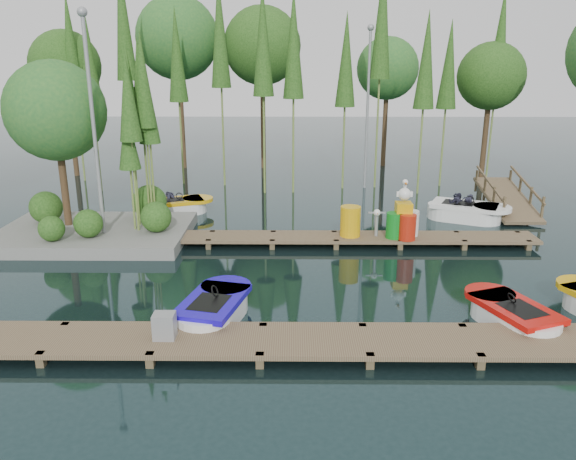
{
  "coord_description": "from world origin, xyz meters",
  "views": [
    {
      "loc": [
        0.64,
        -14.86,
        5.78
      ],
      "look_at": [
        0.5,
        0.5,
        1.1
      ],
      "focal_mm": 35.0,
      "sensor_mm": 36.0,
      "label": 1
    }
  ],
  "objects_px": {
    "boat_red": "(512,316)",
    "drum_cluster": "(404,221)",
    "utility_cabinet": "(164,326)",
    "island": "(79,143)",
    "boat_blue": "(214,310)",
    "yellow_barrel": "(350,221)",
    "boat_yellow_far": "(177,206)"
  },
  "relations": [
    {
      "from": "boat_red",
      "to": "drum_cluster",
      "type": "relative_size",
      "value": 1.48
    },
    {
      "from": "boat_red",
      "to": "island",
      "type": "bearing_deg",
      "value": 129.36
    },
    {
      "from": "yellow_barrel",
      "to": "drum_cluster",
      "type": "relative_size",
      "value": 0.52
    },
    {
      "from": "boat_red",
      "to": "yellow_barrel",
      "type": "relative_size",
      "value": 2.86
    },
    {
      "from": "boat_yellow_far",
      "to": "utility_cabinet",
      "type": "distance_m",
      "value": 10.99
    },
    {
      "from": "boat_red",
      "to": "drum_cluster",
      "type": "xyz_separation_m",
      "value": [
        -1.4,
        5.67,
        0.61
      ]
    },
    {
      "from": "yellow_barrel",
      "to": "boat_red",
      "type": "bearing_deg",
      "value": -62.03
    },
    {
      "from": "boat_blue",
      "to": "yellow_barrel",
      "type": "xyz_separation_m",
      "value": [
        3.66,
        5.58,
        0.53
      ]
    },
    {
      "from": "boat_red",
      "to": "drum_cluster",
      "type": "distance_m",
      "value": 5.87
    },
    {
      "from": "boat_yellow_far",
      "to": "drum_cluster",
      "type": "height_order",
      "value": "drum_cluster"
    },
    {
      "from": "boat_red",
      "to": "utility_cabinet",
      "type": "bearing_deg",
      "value": 167.31
    },
    {
      "from": "boat_blue",
      "to": "boat_yellow_far",
      "type": "height_order",
      "value": "boat_yellow_far"
    },
    {
      "from": "boat_blue",
      "to": "drum_cluster",
      "type": "height_order",
      "value": "drum_cluster"
    },
    {
      "from": "boat_yellow_far",
      "to": "drum_cluster",
      "type": "relative_size",
      "value": 1.54
    },
    {
      "from": "boat_blue",
      "to": "utility_cabinet",
      "type": "height_order",
      "value": "utility_cabinet"
    },
    {
      "from": "boat_yellow_far",
      "to": "utility_cabinet",
      "type": "height_order",
      "value": "boat_yellow_far"
    },
    {
      "from": "boat_yellow_far",
      "to": "drum_cluster",
      "type": "bearing_deg",
      "value": -27.22
    },
    {
      "from": "boat_yellow_far",
      "to": "utility_cabinet",
      "type": "xyz_separation_m",
      "value": [
        1.91,
        -10.82,
        0.29
      ]
    },
    {
      "from": "boat_blue",
      "to": "yellow_barrel",
      "type": "bearing_deg",
      "value": 70.29
    },
    {
      "from": "boat_red",
      "to": "boat_yellow_far",
      "type": "height_order",
      "value": "boat_yellow_far"
    },
    {
      "from": "island",
      "to": "drum_cluster",
      "type": "height_order",
      "value": "island"
    },
    {
      "from": "island",
      "to": "utility_cabinet",
      "type": "relative_size",
      "value": 12.55
    },
    {
      "from": "boat_yellow_far",
      "to": "drum_cluster",
      "type": "distance_m",
      "value": 9.01
    },
    {
      "from": "island",
      "to": "drum_cluster",
      "type": "relative_size",
      "value": 3.58
    },
    {
      "from": "utility_cabinet",
      "to": "yellow_barrel",
      "type": "xyz_separation_m",
      "value": [
        4.47,
        7.0,
        0.22
      ]
    },
    {
      "from": "yellow_barrel",
      "to": "utility_cabinet",
      "type": "bearing_deg",
      "value": -122.57
    },
    {
      "from": "island",
      "to": "boat_yellow_far",
      "type": "distance_m",
      "value": 4.84
    },
    {
      "from": "utility_cabinet",
      "to": "yellow_barrel",
      "type": "distance_m",
      "value": 8.31
    },
    {
      "from": "island",
      "to": "yellow_barrel",
      "type": "xyz_separation_m",
      "value": [
        8.79,
        -0.79,
        -2.39
      ]
    },
    {
      "from": "boat_yellow_far",
      "to": "utility_cabinet",
      "type": "bearing_deg",
      "value": -81.05
    },
    {
      "from": "utility_cabinet",
      "to": "drum_cluster",
      "type": "height_order",
      "value": "drum_cluster"
    },
    {
      "from": "boat_red",
      "to": "boat_yellow_far",
      "type": "relative_size",
      "value": 0.96
    }
  ]
}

